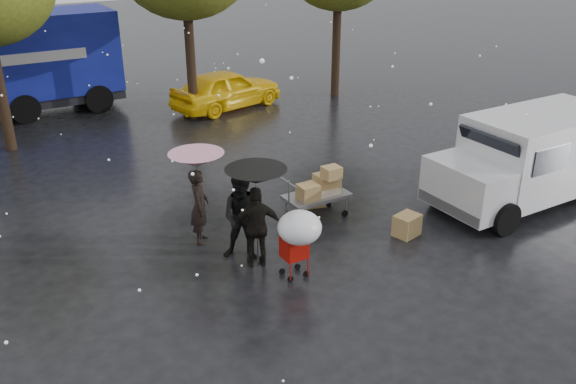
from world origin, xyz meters
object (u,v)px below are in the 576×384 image
white_van (530,157)px  yellow_taxi (226,89)px  shopping_cart (299,231)px  blue_truck (3,67)px  person_pink (200,206)px  vendor_cart (320,188)px  person_black (257,227)px

white_van → yellow_taxi: (-2.78, 11.13, -0.44)m
shopping_cart → blue_truck: (-3.08, 14.40, 0.69)m
shopping_cart → white_van: bearing=1.7°
person_pink → vendor_cart: size_ratio=1.10×
vendor_cart → yellow_taxi: bearing=77.4°
yellow_taxi → vendor_cart: bearing=155.1°
white_van → vendor_cart: bearing=158.9°
person_pink → shopping_cart: (0.99, -2.40, 0.23)m
yellow_taxi → shopping_cart: bearing=148.5°
person_pink → white_van: white_van is taller
yellow_taxi → blue_truck: bearing=54.0°
white_van → yellow_taxi: 11.48m
person_pink → person_black: size_ratio=0.98×
person_black → vendor_cart: bearing=-132.5°
blue_truck → yellow_taxi: bearing=-23.7°
person_pink → vendor_cart: person_pink is taller
yellow_taxi → white_van: bearing=-178.3°
person_black → person_pink: bearing=-48.6°
person_pink → white_van: bearing=-77.5°
person_black → vendor_cart: size_ratio=1.12×
person_black → shopping_cart: 1.01m
vendor_cart → white_van: size_ratio=0.31×
person_pink → yellow_taxi: size_ratio=0.39×
yellow_taxi → person_black: bearing=145.1°
blue_truck → yellow_taxi: blue_truck is taller
vendor_cart → white_van: 5.22m
white_van → blue_truck: bearing=124.6°
white_van → yellow_taxi: bearing=104.0°
person_pink → shopping_cart: size_ratio=1.14×
shopping_cart → person_black: bearing=114.7°
person_black → vendor_cart: (2.27, 1.17, -0.13)m
blue_truck → person_pink: bearing=-80.1°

